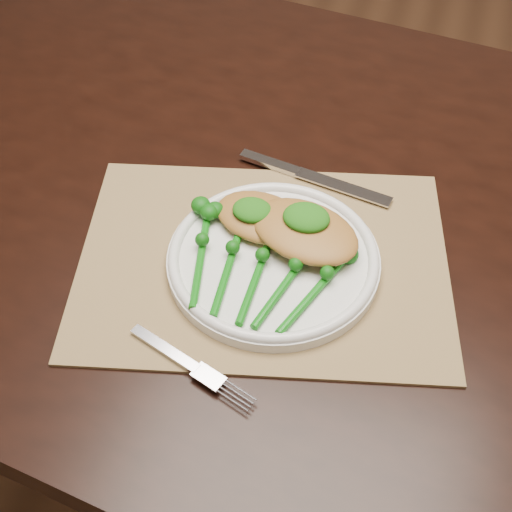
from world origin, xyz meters
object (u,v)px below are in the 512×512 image
(placemat, at_px, (263,261))
(broccolini_bundle, at_px, (257,274))
(dining_table, at_px, (294,360))
(dinner_plate, at_px, (273,259))
(chicken_fillet_left, at_px, (262,217))

(placemat, relative_size, broccolini_bundle, 2.30)
(dining_table, xyz_separation_m, dinner_plate, (-0.01, -0.12, 0.39))
(dinner_plate, bearing_deg, placemat, 161.74)
(dining_table, distance_m, placemat, 0.39)
(chicken_fillet_left, bearing_deg, broccolini_bundle, -65.31)
(dining_table, distance_m, chicken_fillet_left, 0.41)
(dining_table, distance_m, broccolini_bundle, 0.43)
(chicken_fillet_left, height_order, broccolini_bundle, same)
(chicken_fillet_left, bearing_deg, dinner_plate, -47.14)
(dinner_plate, distance_m, broccolini_bundle, 0.04)
(dining_table, height_order, chicken_fillet_left, chicken_fillet_left)
(dinner_plate, distance_m, chicken_fillet_left, 0.06)
(chicken_fillet_left, distance_m, broccolini_bundle, 0.08)
(dining_table, bearing_deg, broccolini_bundle, -89.03)
(dining_table, xyz_separation_m, chicken_fillet_left, (-0.04, -0.07, 0.40))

